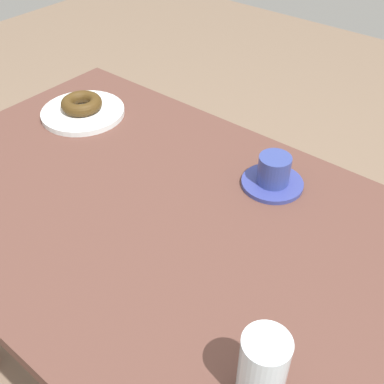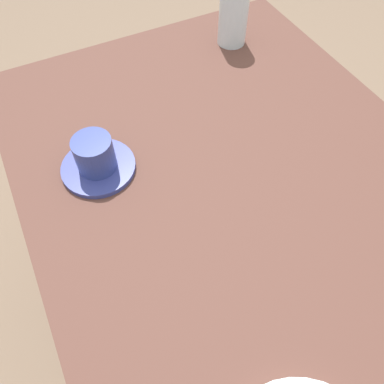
% 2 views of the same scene
% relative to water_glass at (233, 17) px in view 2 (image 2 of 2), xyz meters
% --- Properties ---
extents(ground_plane, '(6.00, 6.00, 0.00)m').
position_rel_water_glass_xyz_m(ground_plane, '(0.41, -0.19, -0.79)').
color(ground_plane, '#78624F').
extents(table, '(1.09, 0.74, 0.72)m').
position_rel_water_glass_xyz_m(table, '(0.41, -0.19, -0.16)').
color(table, brown).
rests_on(table, ground_plane).
extents(water_glass, '(0.07, 0.07, 0.12)m').
position_rel_water_glass_xyz_m(water_glass, '(0.00, 0.00, 0.00)').
color(water_glass, silver).
rests_on(water_glass, table).
extents(coffee_cup, '(0.13, 0.13, 0.07)m').
position_rel_water_glass_xyz_m(coffee_cup, '(0.23, -0.41, -0.03)').
color(coffee_cup, '#343D89').
rests_on(coffee_cup, table).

